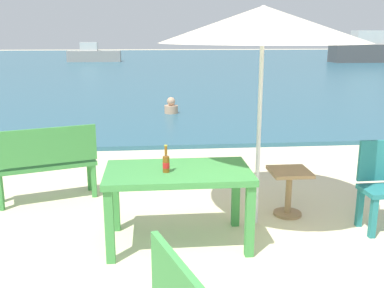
# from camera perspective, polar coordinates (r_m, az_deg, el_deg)

# --- Properties ---
(sea_water) EXTENTS (120.00, 50.00, 0.08)m
(sea_water) POSITION_cam_1_polar(r_m,az_deg,el_deg) (32.70, -4.03, 10.61)
(sea_water) COLOR #2D6075
(sea_water) RESTS_ON ground_plane
(picnic_table_green) EXTENTS (1.40, 0.80, 0.76)m
(picnic_table_green) POSITION_cam_1_polar(r_m,az_deg,el_deg) (4.23, -1.83, -4.79)
(picnic_table_green) COLOR #3D8C42
(picnic_table_green) RESTS_ON ground_plane
(beer_bottle_amber) EXTENTS (0.07, 0.07, 0.26)m
(beer_bottle_amber) POSITION_cam_1_polar(r_m,az_deg,el_deg) (4.10, -3.41, -2.45)
(beer_bottle_amber) COLOR brown
(beer_bottle_amber) RESTS_ON picnic_table_green
(patio_umbrella) EXTENTS (2.10, 2.10, 2.30)m
(patio_umbrella) POSITION_cam_1_polar(r_m,az_deg,el_deg) (4.53, 9.27, 15.15)
(patio_umbrella) COLOR silver
(patio_umbrella) RESTS_ON ground_plane
(side_table_wood) EXTENTS (0.44, 0.44, 0.54)m
(side_table_wood) POSITION_cam_1_polar(r_m,az_deg,el_deg) (5.10, 12.56, -5.35)
(side_table_wood) COLOR #9E7A51
(side_table_wood) RESTS_ON ground_plane
(bench_green_right) EXTENTS (1.25, 0.71, 0.95)m
(bench_green_right) POSITION_cam_1_polar(r_m,az_deg,el_deg) (5.61, -18.54, -1.94)
(bench_green_right) COLOR #3D8C42
(bench_green_right) RESTS_ON ground_plane
(swimmer_person) EXTENTS (0.34, 0.34, 0.41)m
(swimmer_person) POSITION_cam_1_polar(r_m,az_deg,el_deg) (11.09, -2.74, 4.85)
(swimmer_person) COLOR tan
(swimmer_person) RESTS_ON sea_water
(boat_barge) EXTENTS (6.13, 1.67, 2.23)m
(boat_barge) POSITION_cam_1_polar(r_m,az_deg,el_deg) (34.67, 22.51, 11.19)
(boat_barge) COLOR #4C4C4C
(boat_barge) RESTS_ON sea_water
(boat_cargo_ship) EXTENTS (3.83, 1.05, 1.39)m
(boat_cargo_ship) POSITION_cam_1_polar(r_m,az_deg,el_deg) (33.51, -12.75, 11.32)
(boat_cargo_ship) COLOR gray
(boat_cargo_ship) RESTS_ON sea_water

